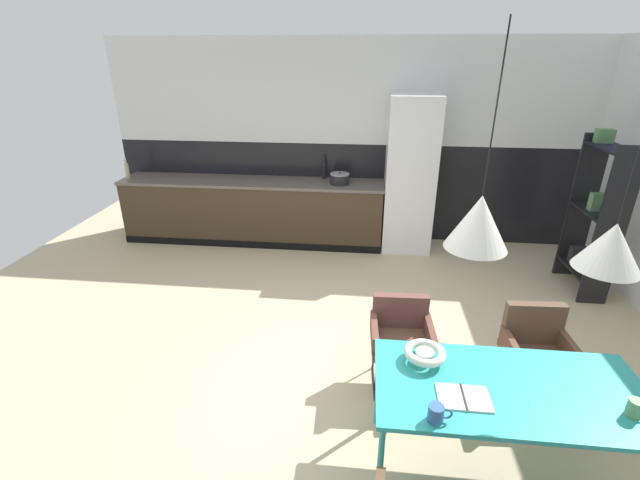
{
  "coord_description": "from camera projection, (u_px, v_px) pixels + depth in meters",
  "views": [
    {
      "loc": [
        0.25,
        -3.05,
        2.58
      ],
      "look_at": [
        -0.15,
        0.66,
        0.96
      ],
      "focal_mm": 24.46,
      "sensor_mm": 36.0,
      "label": 1
    }
  ],
  "objects": [
    {
      "name": "open_shelf_unit",
      "position": [
        595.0,
        214.0,
        4.85
      ],
      "size": [
        0.3,
        0.74,
        1.81
      ],
      "rotation": [
        0.0,
        0.0,
        -1.57
      ],
      "color": "black",
      "rests_on": "ground"
    },
    {
      "name": "kitchen_counter",
      "position": [
        253.0,
        211.0,
        6.32
      ],
      "size": [
        3.73,
        0.63,
        0.91
      ],
      "color": "#3C2E1E",
      "rests_on": "ground"
    },
    {
      "name": "cooking_pot",
      "position": [
        340.0,
        179.0,
        5.96
      ],
      "size": [
        0.27,
        0.27,
        0.17
      ],
      "color": "black",
      "rests_on": "kitchen_counter"
    },
    {
      "name": "refrigerator_column",
      "position": [
        410.0,
        176.0,
        5.87
      ],
      "size": [
        0.66,
        0.6,
        2.09
      ],
      "primitive_type": "cube",
      "color": "silver",
      "rests_on": "ground"
    },
    {
      "name": "pendant_lamp_over_table_far",
      "position": [
        611.0,
        246.0,
        2.19
      ],
      "size": [
        0.32,
        0.32,
        1.17
      ],
      "color": "black"
    },
    {
      "name": "pendant_lamp_over_table_near",
      "position": [
        479.0,
        222.0,
        2.27
      ],
      "size": [
        0.33,
        0.33,
        1.11
      ],
      "color": "black"
    },
    {
      "name": "armchair_far_side",
      "position": [
        536.0,
        344.0,
        3.4
      ],
      "size": [
        0.51,
        0.49,
        0.77
      ],
      "rotation": [
        0.0,
        0.0,
        3.19
      ],
      "color": "brown",
      "rests_on": "ground"
    },
    {
      "name": "back_wall_panel_upper",
      "position": [
        351.0,
        92.0,
        5.87
      ],
      "size": [
        6.73,
        0.12,
        1.39
      ],
      "primitive_type": "cube",
      "color": "silver",
      "rests_on": "back_wall_splashback_dark"
    },
    {
      "name": "mug_white_ceramic",
      "position": [
        636.0,
        408.0,
        2.38
      ],
      "size": [
        0.13,
        0.08,
        0.1
      ],
      "color": "#5B8456",
      "rests_on": "dining_table"
    },
    {
      "name": "bottle_vinegar_dark",
      "position": [
        324.0,
        170.0,
        6.19
      ],
      "size": [
        0.06,
        0.06,
        0.34
      ],
      "color": "black",
      "rests_on": "kitchen_counter"
    },
    {
      "name": "bottle_spice_small",
      "position": [
        127.0,
        170.0,
        6.19
      ],
      "size": [
        0.06,
        0.06,
        0.3
      ],
      "color": "tan",
      "rests_on": "kitchen_counter"
    },
    {
      "name": "mug_short_terracotta",
      "position": [
        437.0,
        414.0,
        2.35
      ],
      "size": [
        0.13,
        0.09,
        0.1
      ],
      "color": "#335B93",
      "rests_on": "dining_table"
    },
    {
      "name": "dining_table",
      "position": [
        510.0,
        393.0,
        2.63
      ],
      "size": [
        1.61,
        0.79,
        0.73
      ],
      "color": "teal",
      "rests_on": "ground"
    },
    {
      "name": "ground_plane",
      "position": [
        329.0,
        371.0,
        3.83
      ],
      "size": [
        8.75,
        8.75,
        0.0
      ],
      "primitive_type": "plane",
      "color": "#C5B28C"
    },
    {
      "name": "open_book",
      "position": [
        464.0,
        398.0,
        2.52
      ],
      "size": [
        0.3,
        0.21,
        0.02
      ],
      "color": "white",
      "rests_on": "dining_table"
    },
    {
      "name": "back_wall_splashback_dark",
      "position": [
        349.0,
        191.0,
        6.42
      ],
      "size": [
        6.73,
        0.12,
        1.39
      ],
      "primitive_type": "cube",
      "color": "black",
      "rests_on": "ground"
    },
    {
      "name": "fruit_bowl",
      "position": [
        425.0,
        354.0,
        2.8
      ],
      "size": [
        0.27,
        0.27,
        0.09
      ],
      "color": "silver",
      "rests_on": "dining_table"
    },
    {
      "name": "armchair_corner_seat",
      "position": [
        401.0,
        330.0,
        3.54
      ],
      "size": [
        0.51,
        0.49,
        0.75
      ],
      "rotation": [
        0.0,
        0.0,
        3.18
      ],
      "color": "brown",
      "rests_on": "ground"
    }
  ]
}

